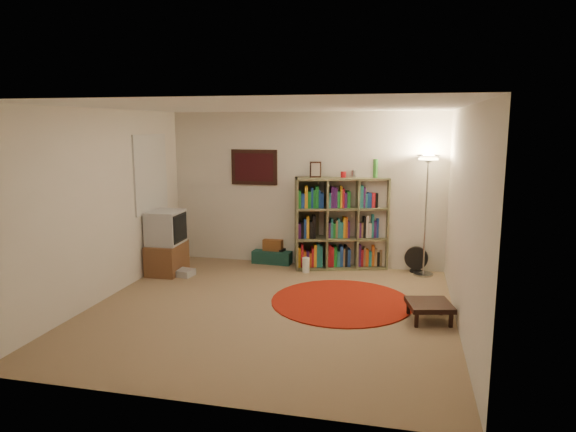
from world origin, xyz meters
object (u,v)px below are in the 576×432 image
floor_lamp (428,176)px  tv_stand (167,243)px  bookshelf (340,224)px  suitcase (274,256)px  side_table (429,305)px  floor_fan (416,260)px

floor_lamp → tv_stand: 4.12m
tv_stand → bookshelf: bearing=18.1°
tv_stand → suitcase: 1.81m
bookshelf → tv_stand: 2.75m
side_table → tv_stand: bearing=163.5°
floor_fan → side_table: floor_fan is taller
floor_lamp → tv_stand: floor_lamp is taller
floor_fan → tv_stand: (-3.80, -0.90, 0.27)m
tv_stand → side_table: 4.10m
bookshelf → suitcase: size_ratio=2.63×
floor_lamp → tv_stand: bearing=-168.9°
bookshelf → floor_fan: bookshelf is taller
bookshelf → side_table: 2.53m
floor_lamp → floor_fan: size_ratio=4.49×
floor_lamp → tv_stand: size_ratio=1.88×
tv_stand → suitcase: (1.46, 1.00, -0.37)m
floor_lamp → suitcase: (-2.45, 0.23, -1.43)m
tv_stand → suitcase: size_ratio=1.47×
side_table → suitcase: bearing=138.8°
bookshelf → tv_stand: size_ratio=1.79×
floor_lamp → tv_stand: (-3.91, -0.77, -1.06)m
bookshelf → side_table: (1.34, -2.08, -0.52)m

